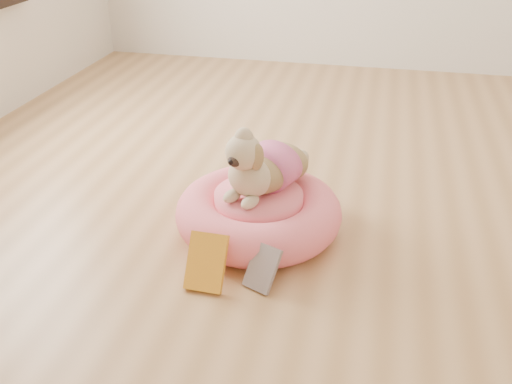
% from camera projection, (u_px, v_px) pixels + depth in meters
% --- Properties ---
extents(floor, '(4.50, 4.50, 0.00)m').
position_uv_depth(floor, '(299.00, 198.00, 2.70)').
color(floor, '#AA7947').
rests_on(floor, ground).
extents(pet_bed, '(0.70, 0.70, 0.18)m').
position_uv_depth(pet_bed, '(259.00, 212.00, 2.40)').
color(pet_bed, '#FA6271').
rests_on(pet_bed, floor).
extents(dog, '(0.45, 0.53, 0.33)m').
position_uv_depth(dog, '(262.00, 155.00, 2.31)').
color(dog, brown).
rests_on(dog, pet_bed).
extents(book_yellow, '(0.14, 0.15, 0.19)m').
position_uv_depth(book_yellow, '(206.00, 262.00, 2.08)').
color(book_yellow, yellow).
rests_on(book_yellow, floor).
extents(book_white, '(0.14, 0.14, 0.15)m').
position_uv_depth(book_white, '(262.00, 268.00, 2.08)').
color(book_white, silver).
rests_on(book_white, floor).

